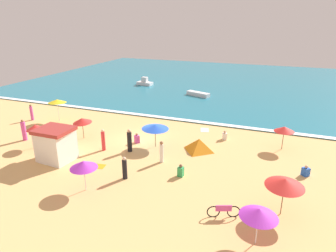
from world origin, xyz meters
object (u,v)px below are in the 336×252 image
(beachgoer_0, at_px, (306,171))
(beachgoer_5, at_px, (137,139))
(beach_umbrella_3, at_px, (284,129))
(beachgoer_1, at_px, (103,140))
(beach_umbrella_5, at_px, (83,164))
(beachgoer_9, at_px, (24,131))
(beach_umbrella_6, at_px, (285,183))
(beachgoer_7, at_px, (162,152))
(beach_umbrella_2, at_px, (259,213))
(small_boat_0, at_px, (145,82))
(beachgoer_3, at_px, (181,171))
(lifeguard_cabana, at_px, (56,144))
(beach_umbrella_1, at_px, (82,120))
(beachgoer_8, at_px, (125,168))
(beach_umbrella_4, at_px, (35,127))
(beachgoer_2, at_px, (130,141))
(beachgoer_4, at_px, (225,136))
(small_boat_1, at_px, (198,94))
(beach_umbrella_7, at_px, (155,127))
(beach_tent, at_px, (199,145))
(parked_bicycle, at_px, (223,211))
(beach_umbrella_0, at_px, (57,101))
(beachgoer_6, at_px, (32,113))

(beachgoer_0, xyz_separation_m, beachgoer_5, (-13.41, 0.96, 0.06))
(beach_umbrella_3, xyz_separation_m, beachgoer_1, (-13.61, -5.49, -0.91))
(beach_umbrella_5, bearing_deg, beachgoer_9, 153.85)
(beach_umbrella_6, bearing_deg, beachgoer_7, 157.93)
(beach_umbrella_2, distance_m, small_boat_0, 36.65)
(beachgoer_3, bearing_deg, lifeguard_cabana, -173.85)
(beach_umbrella_1, distance_m, beachgoer_8, 8.64)
(beach_umbrella_4, relative_size, beachgoer_3, 2.27)
(beachgoer_2, bearing_deg, small_boat_0, 112.71)
(beach_umbrella_6, bearing_deg, beachgoer_4, 117.51)
(beach_umbrella_1, relative_size, beachgoer_7, 1.21)
(beach_umbrella_5, distance_m, small_boat_1, 25.62)
(lifeguard_cabana, xyz_separation_m, beachgoer_7, (7.56, 2.53, -0.47))
(beachgoer_0, bearing_deg, beachgoer_5, 175.89)
(beachgoer_3, bearing_deg, beach_umbrella_4, 178.55)
(beach_umbrella_7, relative_size, beachgoer_5, 3.58)
(beach_umbrella_7, xyz_separation_m, beach_tent, (3.63, 0.56, -1.27))
(beachgoer_0, relative_size, small_boat_0, 0.30)
(beachgoer_1, distance_m, beachgoer_9, 7.74)
(beach_umbrella_2, height_order, beachgoer_5, beach_umbrella_2)
(beachgoer_7, bearing_deg, beachgoer_1, 176.93)
(beachgoer_0, distance_m, small_boat_1, 22.62)
(beach_umbrella_6, relative_size, small_boat_0, 0.99)
(small_boat_1, bearing_deg, beachgoer_3, -77.19)
(beach_tent, distance_m, beachgoer_9, 15.40)
(beach_umbrella_4, height_order, beach_umbrella_5, beach_umbrella_5)
(beach_umbrella_6, relative_size, beachgoer_0, 3.28)
(beach_umbrella_3, bearing_deg, beach_tent, -156.62)
(beach_umbrella_3, relative_size, parked_bicycle, 1.16)
(beach_umbrella_0, xyz_separation_m, beach_umbrella_7, (12.07, -2.40, -0.39))
(beach_umbrella_7, relative_size, beachgoer_2, 1.66)
(lifeguard_cabana, bearing_deg, beachgoer_0, 13.53)
(beach_umbrella_1, relative_size, beach_tent, 0.93)
(beachgoer_8, bearing_deg, beach_umbrella_0, 146.81)
(beach_umbrella_0, relative_size, beachgoer_5, 2.70)
(lifeguard_cabana, height_order, beachgoer_4, lifeguard_cabana)
(beachgoer_0, height_order, beachgoer_9, beachgoer_9)
(beach_umbrella_2, relative_size, beach_umbrella_6, 0.95)
(beachgoer_3, distance_m, small_boat_0, 29.64)
(lifeguard_cabana, relative_size, beach_umbrella_2, 1.05)
(beach_umbrella_0, relative_size, beachgoer_9, 1.24)
(beachgoer_2, xyz_separation_m, beachgoer_4, (6.69, 5.27, -0.53))
(parked_bicycle, distance_m, beachgoer_8, 7.22)
(beachgoer_4, xyz_separation_m, beachgoer_7, (-3.54, -6.14, 0.46))
(beach_umbrella_6, xyz_separation_m, beachgoer_4, (-5.00, 9.60, -1.61))
(beach_umbrella_2, xyz_separation_m, beachgoer_0, (2.50, 8.01, -1.42))
(beach_umbrella_0, bearing_deg, beachgoer_6, -165.50)
(beach_umbrella_2, xyz_separation_m, beach_umbrella_3, (0.87, 12.10, 0.03))
(lifeguard_cabana, height_order, beachgoer_2, lifeguard_cabana)
(beachgoer_2, bearing_deg, beach_umbrella_6, -20.33)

